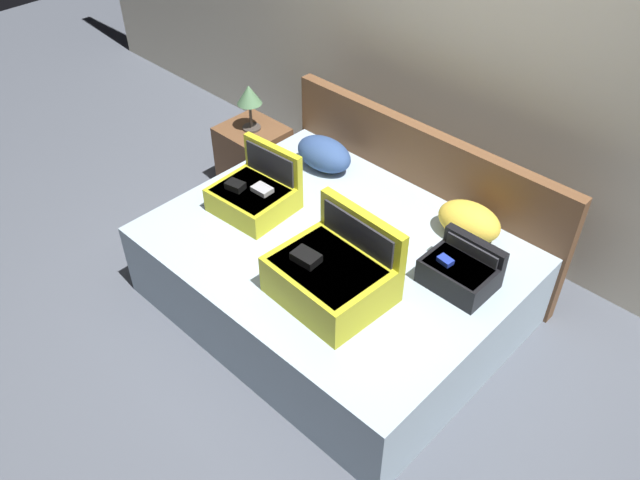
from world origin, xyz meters
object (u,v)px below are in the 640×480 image
at_px(hard_case_large, 332,275).
at_px(hard_case_medium, 255,194).
at_px(hard_case_small, 460,271).
at_px(pillow_near_headboard, 324,154).
at_px(pillow_center_head, 469,221).
at_px(nightstand, 254,158).
at_px(table_lamp, 249,97).
at_px(bed, 334,276).

bearing_deg(hard_case_large, hard_case_medium, 168.26).
height_order(hard_case_medium, hard_case_small, hard_case_medium).
bearing_deg(hard_case_large, pillow_near_headboard, 138.57).
distance_m(pillow_center_head, nightstand, 1.81).
height_order(hard_case_large, hard_case_small, hard_case_large).
xyz_separation_m(hard_case_large, hard_case_small, (0.42, 0.52, -0.05)).
distance_m(hard_case_large, hard_case_small, 0.67).
bearing_deg(hard_case_medium, table_lamp, 136.40).
relative_size(hard_case_large, pillow_center_head, 1.56).
xyz_separation_m(pillow_center_head, table_lamp, (-1.77, -0.06, 0.14)).
xyz_separation_m(hard_case_medium, hard_case_small, (1.25, 0.30, -0.01)).
bearing_deg(pillow_near_headboard, hard_case_large, -44.47).
bearing_deg(hard_case_large, bed, 134.19).
xyz_separation_m(hard_case_medium, pillow_center_head, (1.06, 0.66, -0.00)).
relative_size(hard_case_large, hard_case_small, 1.60).
distance_m(bed, hard_case_small, 0.79).
relative_size(pillow_near_headboard, nightstand, 0.81).
bearing_deg(hard_case_small, nightstand, 171.77).
relative_size(hard_case_small, nightstand, 0.74).
xyz_separation_m(pillow_near_headboard, nightstand, (-0.71, 0.00, -0.35)).
height_order(hard_case_small, table_lamp, table_lamp).
height_order(bed, pillow_near_headboard, pillow_near_headboard).
xyz_separation_m(hard_case_medium, table_lamp, (-0.71, 0.60, 0.14)).
distance_m(hard_case_large, nightstand, 1.79).
height_order(hard_case_large, pillow_near_headboard, hard_case_large).
distance_m(hard_case_small, nightstand, 2.02).
xyz_separation_m(pillow_near_headboard, table_lamp, (-0.71, 0.00, 0.14)).
relative_size(pillow_center_head, nightstand, 0.76).
bearing_deg(nightstand, pillow_near_headboard, -0.29).
bearing_deg(bed, pillow_near_headboard, 137.81).
height_order(hard_case_large, hard_case_medium, hard_case_large).
relative_size(pillow_center_head, table_lamp, 1.10).
relative_size(pillow_near_headboard, table_lamp, 1.18).
xyz_separation_m(bed, hard_case_large, (0.26, -0.30, 0.39)).
distance_m(hard_case_large, table_lamp, 1.75).
height_order(pillow_center_head, nightstand, pillow_center_head).
height_order(pillow_near_headboard, table_lamp, table_lamp).
relative_size(bed, pillow_center_head, 5.38).
height_order(hard_case_small, nightstand, hard_case_small).
distance_m(hard_case_medium, nightstand, 0.99).
distance_m(bed, hard_case_medium, 0.67).
bearing_deg(pillow_center_head, nightstand, -177.91).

